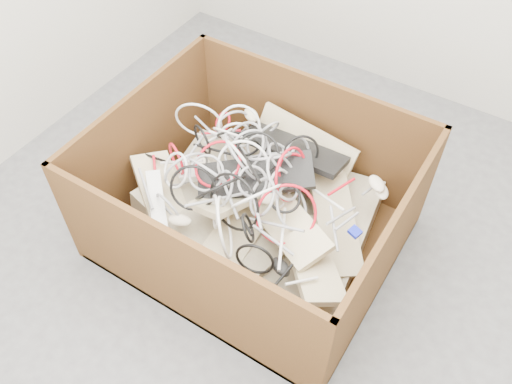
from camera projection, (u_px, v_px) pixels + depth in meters
The scene contains 9 objects.
ground at pixel (271, 252), 2.48m from camera, with size 3.00×3.00×0.00m, color #49494B.
room_shell at pixel (280, 2), 1.54m from camera, with size 3.04×3.04×2.50m.
cardboard_box at pixel (250, 215), 2.43m from camera, with size 1.24×1.03×0.61m.
keyboard_pile at pixel (266, 197), 2.33m from camera, with size 1.16×0.89×0.34m.
mice_scatter at pixel (285, 186), 2.28m from camera, with size 0.86×0.71×0.17m.
power_strip_left at pixel (211, 173), 2.32m from camera, with size 0.28×0.05×0.04m, color silver.
power_strip_right at pixel (157, 204), 2.26m from camera, with size 0.31×0.06×0.04m, color silver.
vga_plug at pixel (355, 232), 2.09m from camera, with size 0.04×0.04×0.02m, color #0B16AB.
cable_tangle at pixel (241, 172), 2.25m from camera, with size 1.03×0.79×0.38m.
Camera 1 is at (0.70, -1.24, 2.05)m, focal length 37.89 mm.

